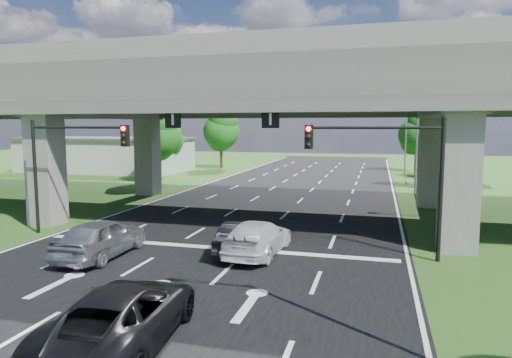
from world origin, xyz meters
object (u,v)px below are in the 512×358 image
at_px(streetlight_beyond, 403,125).
at_px(car_dark, 243,237).
at_px(signal_right, 387,161).
at_px(car_silver, 101,238).
at_px(streetlight_far, 412,124).
at_px(car_white, 257,238).
at_px(car_trailing, 123,315).
at_px(signal_left, 69,155).

height_order(streetlight_beyond, car_dark, streetlight_beyond).
distance_m(signal_right, car_silver, 12.68).
distance_m(streetlight_far, car_silver, 27.60).
distance_m(car_silver, car_white, 6.77).
bearing_deg(car_white, streetlight_beyond, -98.45).
distance_m(signal_right, car_dark, 7.08).
bearing_deg(car_trailing, signal_right, -129.25).
height_order(signal_right, car_silver, signal_right).
bearing_deg(car_white, car_dark, 3.31).
xyz_separation_m(signal_right, car_white, (-5.43, -0.94, -3.42)).
height_order(signal_left, car_trailing, signal_left).
height_order(streetlight_far, streetlight_beyond, same).
relative_size(signal_left, car_silver, 1.20).
relative_size(car_silver, car_white, 0.98).
bearing_deg(car_trailing, car_white, -103.22).
height_order(streetlight_beyond, car_silver, streetlight_beyond).
relative_size(signal_left, car_white, 1.18).
distance_m(signal_right, car_white, 6.48).
relative_size(streetlight_beyond, car_white, 1.96).
distance_m(streetlight_far, streetlight_beyond, 16.00).
xyz_separation_m(signal_right, car_dark, (-6.11, -0.94, -3.44)).
relative_size(signal_left, streetlight_beyond, 0.60).
bearing_deg(streetlight_far, signal_right, -96.47).
relative_size(streetlight_far, car_silver, 2.00).
distance_m(signal_left, car_white, 10.82).
bearing_deg(streetlight_beyond, car_trailing, -100.93).
xyz_separation_m(car_dark, car_trailing, (-0.51, -9.05, 0.07)).
bearing_deg(car_dark, car_white, 178.37).
bearing_deg(car_dark, signal_right, -172.86).
bearing_deg(car_white, signal_right, -166.84).
xyz_separation_m(car_silver, car_dark, (5.72, 2.19, -0.14)).
bearing_deg(streetlight_far, car_dark, -111.76).
relative_size(streetlight_beyond, car_trailing, 1.77).
height_order(car_silver, car_white, car_silver).
height_order(streetlight_beyond, car_white, streetlight_beyond).
xyz_separation_m(car_silver, car_white, (6.40, 2.19, -0.11)).
bearing_deg(streetlight_far, signal_left, -131.78).
bearing_deg(car_dark, car_silver, 19.36).
height_order(signal_left, car_silver, signal_left).
xyz_separation_m(signal_right, car_trailing, (-6.62, -9.99, -3.37)).
relative_size(signal_left, car_dark, 1.39).
bearing_deg(streetlight_beyond, car_dark, -102.77).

